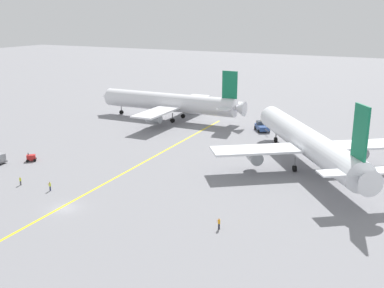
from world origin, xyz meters
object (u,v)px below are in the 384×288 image
(airliner_being_pushed, at_px, (307,141))
(ground_crew_wing_walker_right, at_px, (219,223))
(gse_gpu_cart_small, at_px, (31,158))
(airliner_at_gate_left, at_px, (170,103))
(ground_crew_ramp_agent_by_cones, at_px, (50,186))
(pushback_tug, at_px, (262,127))
(ground_crew_marshaller_foreground, at_px, (20,181))

(airliner_being_pushed, relative_size, ground_crew_wing_walker_right, 25.37)
(gse_gpu_cart_small, xyz_separation_m, ground_crew_wing_walker_right, (49.42, -11.30, 0.12))
(airliner_at_gate_left, bearing_deg, ground_crew_ramp_agent_by_cones, -81.13)
(pushback_tug, height_order, gse_gpu_cart_small, pushback_tug)
(airliner_being_pushed, relative_size, pushback_tug, 5.67)
(airliner_being_pushed, bearing_deg, pushback_tug, 125.90)
(pushback_tug, xyz_separation_m, ground_crew_ramp_agent_by_cones, (-19.70, -59.39, -0.30))
(airliner_at_gate_left, height_order, ground_crew_ramp_agent_by_cones, airliner_at_gate_left)
(pushback_tug, bearing_deg, airliner_being_pushed, -54.10)
(ground_crew_marshaller_foreground, distance_m, ground_crew_wing_walker_right, 40.30)
(airliner_at_gate_left, xyz_separation_m, ground_crew_marshaller_foreground, (2.39, -60.25, -4.37))
(airliner_being_pushed, bearing_deg, airliner_at_gate_left, 151.77)
(gse_gpu_cart_small, relative_size, ground_crew_ramp_agent_by_cones, 1.55)
(airliner_at_gate_left, relative_size, pushback_tug, 6.11)
(airliner_at_gate_left, relative_size, ground_crew_ramp_agent_by_cones, 28.15)
(ground_crew_marshaller_foreground, relative_size, ground_crew_ramp_agent_by_cones, 0.93)
(ground_crew_ramp_agent_by_cones, bearing_deg, airliner_being_pushed, 42.65)
(ground_crew_marshaller_foreground, height_order, ground_crew_ramp_agent_by_cones, ground_crew_ramp_agent_by_cones)
(pushback_tug, relative_size, ground_crew_marshaller_foreground, 4.97)
(gse_gpu_cart_small, xyz_separation_m, ground_crew_ramp_agent_by_cones, (16.07, -11.14, 0.09))
(airliner_being_pushed, xyz_separation_m, ground_crew_marshaller_foreground, (-44.56, -35.04, -4.61))
(airliner_at_gate_left, distance_m, airliner_being_pushed, 53.29)
(airliner_at_gate_left, bearing_deg, pushback_tug, -0.91)
(airliner_at_gate_left, relative_size, airliner_being_pushed, 1.08)
(pushback_tug, bearing_deg, ground_crew_wing_walker_right, -77.08)
(airliner_at_gate_left, relative_size, gse_gpu_cart_small, 18.20)
(gse_gpu_cart_small, distance_m, ground_crew_wing_walker_right, 50.70)
(airliner_being_pushed, bearing_deg, ground_crew_ramp_agent_by_cones, -137.35)
(airliner_at_gate_left, distance_m, ground_crew_wing_walker_right, 73.77)
(pushback_tug, xyz_separation_m, gse_gpu_cart_small, (-35.77, -48.24, -0.40))
(ground_crew_wing_walker_right, bearing_deg, pushback_tug, 102.92)
(gse_gpu_cart_small, relative_size, ground_crew_wing_walker_right, 1.50)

